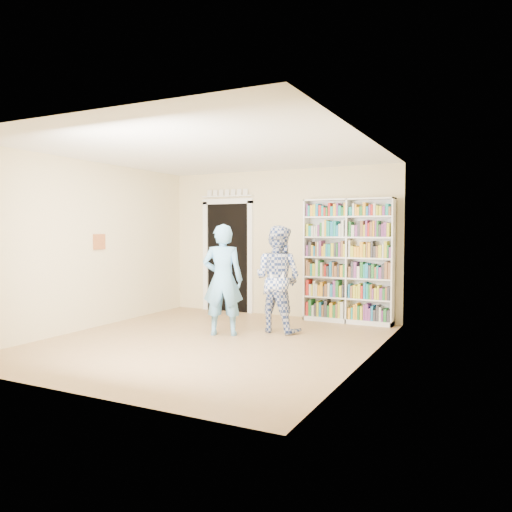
% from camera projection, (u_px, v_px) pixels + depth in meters
% --- Properties ---
extents(floor, '(5.00, 5.00, 0.00)m').
position_uv_depth(floor, '(209.00, 342.00, 7.10)').
color(floor, '#9E784C').
rests_on(floor, ground).
extents(ceiling, '(5.00, 5.00, 0.00)m').
position_uv_depth(ceiling, '(208.00, 151.00, 6.96)').
color(ceiling, white).
rests_on(ceiling, wall_back).
extents(wall_back, '(4.50, 0.00, 4.50)m').
position_uv_depth(wall_back, '(280.00, 243.00, 9.26)').
color(wall_back, beige).
rests_on(wall_back, floor).
extents(wall_left, '(0.00, 5.00, 5.00)m').
position_uv_depth(wall_left, '(89.00, 245.00, 8.03)').
color(wall_left, beige).
rests_on(wall_left, floor).
extents(wall_right, '(0.00, 5.00, 5.00)m').
position_uv_depth(wall_right, '(367.00, 250.00, 6.03)').
color(wall_right, beige).
rests_on(wall_right, floor).
extents(bookshelf, '(1.55, 0.29, 2.13)m').
position_uv_depth(bookshelf, '(348.00, 260.00, 8.54)').
color(bookshelf, white).
rests_on(bookshelf, floor).
extents(doorway, '(1.10, 0.08, 2.43)m').
position_uv_depth(doorway, '(228.00, 251.00, 9.74)').
color(doorway, black).
rests_on(doorway, floor).
extents(wall_art, '(0.03, 0.25, 0.25)m').
position_uv_depth(wall_art, '(99.00, 242.00, 8.20)').
color(wall_art, brown).
rests_on(wall_art, wall_left).
extents(man_blue, '(0.72, 0.60, 1.68)m').
position_uv_depth(man_blue, '(223.00, 280.00, 7.53)').
color(man_blue, '#65ACE1').
rests_on(man_blue, floor).
extents(man_plaid, '(0.89, 0.74, 1.66)m').
position_uv_depth(man_plaid, '(278.00, 279.00, 7.79)').
color(man_plaid, navy).
rests_on(man_plaid, floor).
extents(paper_sheet, '(0.20, 0.08, 0.29)m').
position_uv_depth(paper_sheet, '(277.00, 269.00, 7.55)').
color(paper_sheet, white).
rests_on(paper_sheet, man_plaid).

